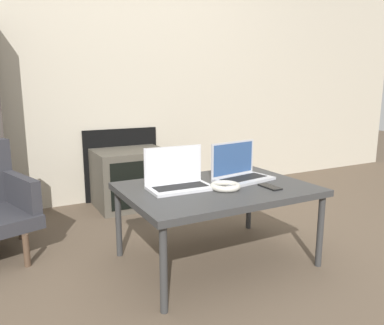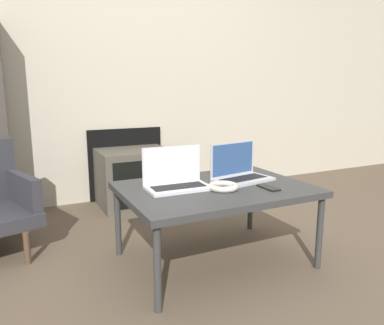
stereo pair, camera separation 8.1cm
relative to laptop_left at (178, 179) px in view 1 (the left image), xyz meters
The scene contains 8 objects.
ground_plane 0.69m from the laptop_left, 63.16° to the right, with size 14.00×14.00×0.00m, color brown.
wall_back 1.67m from the laptop_left, 81.81° to the left, with size 7.00×0.08×2.60m.
table 0.24m from the laptop_left, 19.16° to the right, with size 1.04×0.75×0.45m.
laptop_left is the anchor object (origin of this frame).
laptop_right 0.42m from the laptop_left, ahead, with size 0.38×0.26×0.23m.
headphones 0.27m from the laptop_left, 33.78° to the right, with size 0.17×0.17×0.03m.
phone 0.52m from the laptop_left, 27.61° to the right, with size 0.06×0.14×0.01m.
tv 1.21m from the laptop_left, 84.14° to the left, with size 0.59×0.48×0.49m.
Camera 1 is at (-1.09, -1.40, 1.00)m, focal length 35.00 mm.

